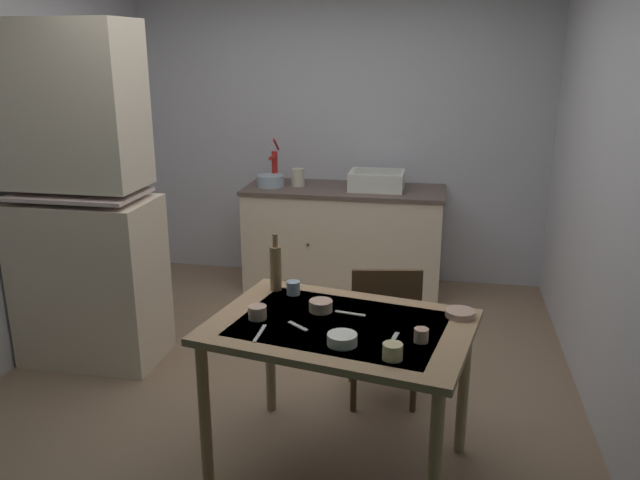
{
  "coord_description": "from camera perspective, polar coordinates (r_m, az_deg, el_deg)",
  "views": [
    {
      "loc": [
        0.89,
        -3.5,
        2.01
      ],
      "look_at": [
        0.21,
        0.06,
        0.91
      ],
      "focal_mm": 36.02,
      "sensor_mm": 36.0,
      "label": 1
    }
  ],
  "objects": [
    {
      "name": "wall_back",
      "position": [
        5.64,
        1.72,
        9.97
      ],
      "size": [
        3.66,
        0.1,
        2.66
      ],
      "primitive_type": "cube",
      "color": "silver",
      "rests_on": "ground"
    },
    {
      "name": "table_knife",
      "position": [
        2.92,
        -5.37,
        -8.25
      ],
      "size": [
        0.02,
        0.18,
        0.0
      ],
      "primitive_type": "cube",
      "rotation": [
        0.0,
        0.0,
        1.57
      ],
      "color": "silver",
      "rests_on": "dining_table"
    },
    {
      "name": "serving_spoon",
      "position": [
        2.97,
        -1.98,
        -7.66
      ],
      "size": [
        0.11,
        0.1,
        0.0
      ],
      "primitive_type": "cube",
      "rotation": [
        0.0,
        0.0,
        5.62
      ],
      "color": "beige",
      "rests_on": "dining_table"
    },
    {
      "name": "chair_far_side",
      "position": [
        3.7,
        5.67,
        -7.98
      ],
      "size": [
        0.46,
        0.46,
        0.86
      ],
      "color": "#49341D",
      "rests_on": "ground"
    },
    {
      "name": "stoneware_crock",
      "position": [
        5.41,
        -1.97,
        5.59
      ],
      "size": [
        0.11,
        0.11,
        0.15
      ],
      "primitive_type": "cylinder",
      "color": "beige",
      "rests_on": "counter_cabinet"
    },
    {
      "name": "sink_basin",
      "position": [
        5.3,
        5.06,
        5.32
      ],
      "size": [
        0.44,
        0.34,
        0.15
      ],
      "color": "white",
      "rests_on": "counter_cabinet"
    },
    {
      "name": "teaspoon_near_bowl",
      "position": [
        2.87,
        6.58,
        -8.7
      ],
      "size": [
        0.04,
        0.13,
        0.0
      ],
      "primitive_type": "cube",
      "rotation": [
        0.0,
        0.0,
        4.55
      ],
      "color": "beige",
      "rests_on": "dining_table"
    },
    {
      "name": "glass_bottle",
      "position": [
        3.37,
        -3.96,
        -2.4
      ],
      "size": [
        0.06,
        0.06,
        0.31
      ],
      "color": "olive",
      "rests_on": "dining_table"
    },
    {
      "name": "mug_tall",
      "position": [
        3.06,
        -5.58,
        -6.41
      ],
      "size": [
        0.09,
        0.09,
        0.06
      ],
      "primitive_type": "cylinder",
      "color": "tan",
      "rests_on": "dining_table"
    },
    {
      "name": "hutch_cabinet",
      "position": [
        4.32,
        -20.29,
        2.48
      ],
      "size": [
        0.88,
        0.53,
        2.17
      ],
      "color": "beige",
      "rests_on": "ground"
    },
    {
      "name": "sauce_dish",
      "position": [
        3.15,
        12.35,
        -6.39
      ],
      "size": [
        0.14,
        0.14,
        0.03
      ],
      "primitive_type": "cylinder",
      "color": "tan",
      "rests_on": "dining_table"
    },
    {
      "name": "hand_pump",
      "position": [
        5.48,
        -4.06,
        6.71
      ],
      "size": [
        0.05,
        0.27,
        0.39
      ],
      "color": "#B21E19",
      "rests_on": "counter_cabinet"
    },
    {
      "name": "serving_bowl_wide",
      "position": [
        2.8,
        1.98,
        -8.81
      ],
      "size": [
        0.13,
        0.13,
        0.05
      ],
      "primitive_type": "cylinder",
      "color": "white",
      "rests_on": "dining_table"
    },
    {
      "name": "teacup_mint",
      "position": [
        3.33,
        -2.39,
        -4.27
      ],
      "size": [
        0.07,
        0.07,
        0.07
      ],
      "primitive_type": "cylinder",
      "color": "#9EB2C6",
      "rests_on": "dining_table"
    },
    {
      "name": "mug_dark",
      "position": [
        2.69,
        6.47,
        -9.81
      ],
      "size": [
        0.08,
        0.08,
        0.07
      ],
      "primitive_type": "cylinder",
      "color": "beige",
      "rests_on": "dining_table"
    },
    {
      "name": "teacup_cream",
      "position": [
        2.85,
        8.98,
        -8.36
      ],
      "size": [
        0.06,
        0.06,
        0.06
      ],
      "primitive_type": "cylinder",
      "color": "tan",
      "rests_on": "dining_table"
    },
    {
      "name": "mixing_bowl_counter",
      "position": [
        5.41,
        -4.42,
        5.27
      ],
      "size": [
        0.23,
        0.23,
        0.1
      ],
      "primitive_type": "cylinder",
      "color": "#9EB2C6",
      "rests_on": "counter_cabinet"
    },
    {
      "name": "counter_cabinet",
      "position": [
        5.45,
        2.11,
        0.14
      ],
      "size": [
        1.66,
        0.64,
        0.88
      ],
      "color": "beige",
      "rests_on": "ground"
    },
    {
      "name": "wall_right",
      "position": [
        3.69,
        25.5,
        4.59
      ],
      "size": [
        0.1,
        4.07,
        2.66
      ],
      "primitive_type": "cube",
      "color": "silver",
      "rests_on": "ground"
    },
    {
      "name": "teaspoon_by_cup",
      "position": [
        3.11,
        2.69,
        -6.54
      ],
      "size": [
        0.15,
        0.05,
        0.0
      ],
      "primitive_type": "cube",
      "rotation": [
        0.0,
        0.0,
        6.09
      ],
      "color": "beige",
      "rests_on": "dining_table"
    },
    {
      "name": "dining_table",
      "position": [
        3.05,
        1.78,
        -9.07
      ],
      "size": [
        1.33,
        1.03,
        0.77
      ],
      "color": "tan",
      "rests_on": "ground"
    },
    {
      "name": "ground_plane",
      "position": [
        4.13,
        -3.06,
        -12.27
      ],
      "size": [
        4.97,
        4.97,
        0.0
      ],
      "primitive_type": "plane",
      "color": "#846A53"
    },
    {
      "name": "soup_bowl_small",
      "position": [
        3.13,
        0.08,
        -5.87
      ],
      "size": [
        0.11,
        0.11,
        0.05
      ],
      "primitive_type": "cylinder",
      "color": "tan",
      "rests_on": "dining_table"
    }
  ]
}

